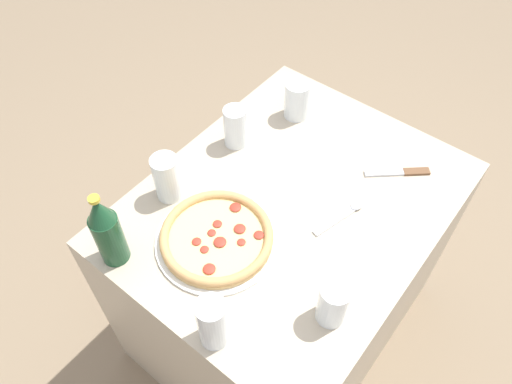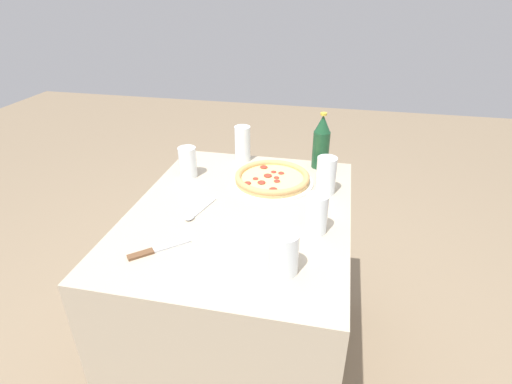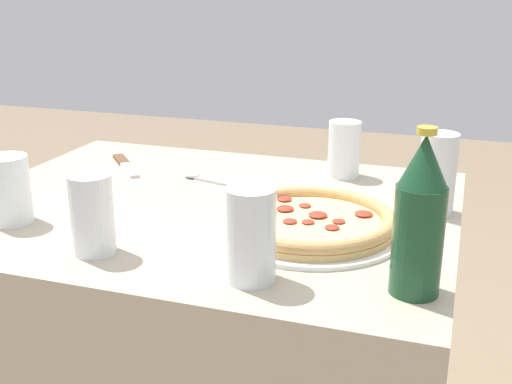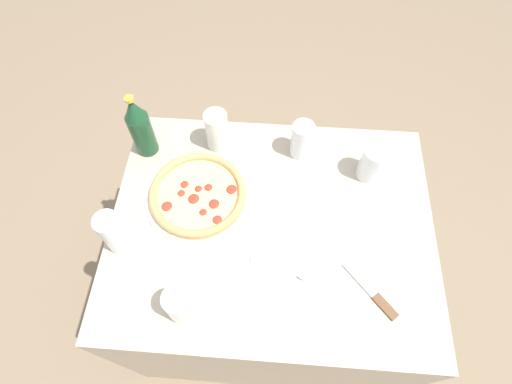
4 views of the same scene
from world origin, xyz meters
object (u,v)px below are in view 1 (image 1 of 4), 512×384
Objects in this scene: glass_water at (235,128)px; spoon at (345,214)px; glass_lemonade at (213,324)px; glass_mango_juice at (167,180)px; glass_orange_juice at (297,102)px; glass_red_wine at (333,304)px; pizza_margherita at (217,237)px; beer_bottle at (107,231)px; knife at (400,172)px.

spoon is (0.03, 0.42, -0.06)m from glass_water.
glass_mango_juice is at bearing -122.08° from glass_lemonade.
glass_orange_juice is at bearing -125.63° from spoon.
glass_water is 0.85× the size of glass_lemonade.
spoon is at bearing -154.42° from glass_red_wine.
glass_lemonade is at bearing -5.53° from spoon.
glass_lemonade is 1.24× the size of glass_orange_juice.
glass_red_wine is at bearing 91.63° from pizza_margherita.
glass_orange_juice is at bearing -166.64° from pizza_margherita.
glass_orange_juice is (-0.50, 0.09, -0.01)m from glass_mango_juice.
glass_mango_juice reaches higher than spoon.
glass_orange_juice is 0.73m from beer_bottle.
glass_orange_juice is at bearing 162.09° from glass_water.
glass_water is at bearing 177.15° from glass_mango_juice.
knife is (-0.72, 0.44, -0.11)m from beer_bottle.
glass_lemonade reaches higher than pizza_margherita.
beer_bottle reaches higher than knife.
beer_bottle reaches higher than glass_orange_juice.
glass_orange_juice is (-0.22, 0.07, -0.00)m from glass_water.
glass_red_wine is 0.52m from knife.
beer_bottle reaches higher than pizza_margherita.
glass_mango_juice is 1.15× the size of glass_red_wine.
beer_bottle is (0.73, -0.05, 0.06)m from glass_orange_juice.
beer_bottle is at bearing -39.16° from spoon.
glass_mango_juice is at bearing -2.85° from glass_water.
glass_red_wine is at bearing 87.17° from glass_mango_juice.
glass_water is 0.23m from glass_orange_juice.
spoon is at bearing 174.47° from glass_lemonade.
spoon is (-0.29, 0.22, -0.01)m from pizza_margherita.
glass_orange_juice reaches higher than spoon.
glass_mango_juice is at bearing -44.65° from knife.
glass_lemonade is at bearing 35.58° from glass_water.
glass_mango_juice is 0.24m from beer_bottle.
pizza_margherita is 0.36m from spoon.
glass_water is 1.06× the size of glass_orange_juice.
knife is (-0.51, -0.09, -0.06)m from glass_red_wine.
spoon is at bearing 86.35° from glass_water.
glass_water is at bearing -118.95° from glass_red_wine.
beer_bottle reaches higher than glass_red_wine.
glass_water is 0.42m from spoon.
spoon is (0.25, 0.34, -0.05)m from glass_orange_juice.
glass_lemonade is 0.50m from spoon.
glass_lemonade is 0.28m from glass_red_wine.
glass_lemonade reaches higher than glass_red_wine.
glass_mango_juice is at bearing -9.72° from glass_orange_juice.
glass_mango_juice reaches higher than glass_water.
spoon is (-0.49, 0.05, -0.06)m from glass_lemonade.
knife is (-0.52, 0.26, -0.02)m from pizza_margherita.
pizza_margherita is at bearing 32.29° from glass_water.
glass_red_wine is at bearing 61.05° from glass_water.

